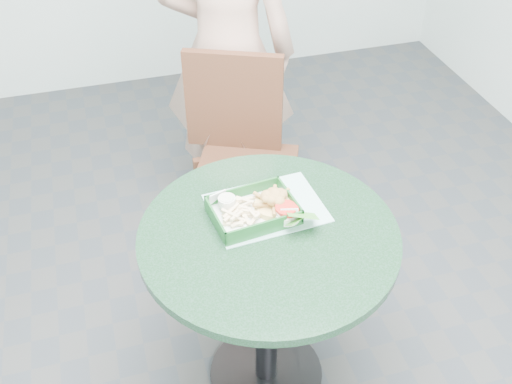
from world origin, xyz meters
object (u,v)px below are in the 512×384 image
object	(u,v)px
crab_sandwich	(275,207)
sauce_ramekin	(228,203)
dining_chair	(241,146)
cafe_table	(268,274)
food_basket	(253,217)
diner_person	(226,30)

from	to	relation	value
crab_sandwich	sauce_ramekin	xyz separation A→B (m)	(-0.14, 0.06, -0.00)
dining_chair	sauce_ramekin	bearing A→B (deg)	-84.24
cafe_table	dining_chair	size ratio (longest dim) A/B	0.88
food_basket	crab_sandwich	xyz separation A→B (m)	(0.07, -0.01, 0.03)
cafe_table	crab_sandwich	distance (m)	0.24
diner_person	crab_sandwich	world-z (taller)	diner_person
cafe_table	diner_person	world-z (taller)	diner_person
cafe_table	diner_person	xyz separation A→B (m)	(0.14, 1.08, 0.37)
cafe_table	crab_sandwich	size ratio (longest dim) A/B	6.47
crab_sandwich	sauce_ramekin	size ratio (longest dim) A/B	2.25
food_basket	sauce_ramekin	world-z (taller)	sauce_ramekin
dining_chair	diner_person	xyz separation A→B (m)	(0.02, 0.29, 0.41)
cafe_table	sauce_ramekin	xyz separation A→B (m)	(-0.10, 0.13, 0.22)
dining_chair	diner_person	bearing A→B (deg)	109.68
diner_person	crab_sandwich	distance (m)	1.02
cafe_table	food_basket	bearing A→B (deg)	108.05
diner_person	food_basket	world-z (taller)	diner_person
diner_person	sauce_ramekin	xyz separation A→B (m)	(-0.23, -0.95, -0.15)
diner_person	sauce_ramekin	world-z (taller)	diner_person
cafe_table	dining_chair	xyz separation A→B (m)	(0.12, 0.79, -0.05)
diner_person	food_basket	xyz separation A→B (m)	(-0.16, -1.00, -0.18)
food_basket	diner_person	bearing A→B (deg)	80.64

